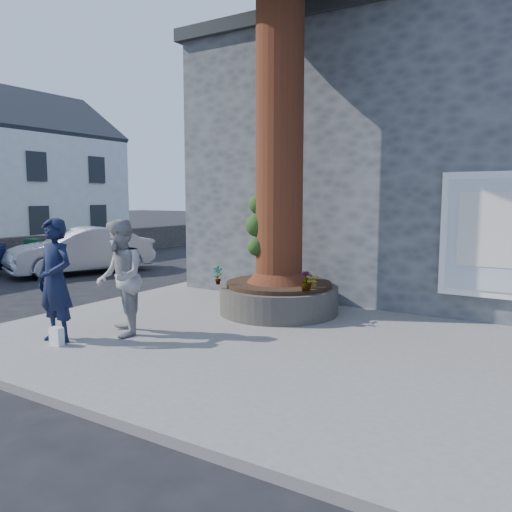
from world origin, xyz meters
The scene contains 15 objects.
ground centered at (0.00, 0.00, 0.00)m, with size 120.00×120.00×0.00m, color black.
pavement centered at (1.50, 1.00, 0.06)m, with size 9.00×8.00×0.12m, color slate.
yellow_line centered at (-3.05, 1.00, 0.00)m, with size 0.10×30.00×0.01m, color yellow.
stone_shop centered at (2.50, 7.20, 3.16)m, with size 10.30×8.30×6.30m.
planter centered at (0.80, 2.00, 0.41)m, with size 2.30×2.30×0.60m.
cottage_far centered at (-16.50, 8.00, 3.79)m, with size 7.30×7.40×8.75m.
man centered at (-1.19, -1.54, 1.08)m, with size 0.70×0.46×1.92m, color black.
woman centered at (-0.60, -0.77, 1.07)m, with size 0.92×0.72×1.90m, color #9D9B97.
shopping_bag centered at (-1.00, -1.70, 0.26)m, with size 0.20×0.12×0.28m, color white.
car_silver centered at (-7.20, 3.84, 0.71)m, with size 1.50×4.29×1.41m, color #97989E.
a_board_sign centered at (-9.25, 3.63, 0.50)m, with size 0.55×0.36×1.00m, color #103E1F.
plant_a centered at (-0.05, 1.15, 0.90)m, with size 0.19×0.13×0.36m, color gray.
plant_b centered at (0.97, 2.45, 0.94)m, with size 0.24×0.23×0.43m, color gray.
plant_c centered at (1.65, 1.46, 0.90)m, with size 0.20×0.20×0.36m, color gray.
plant_d centered at (1.65, 1.72, 0.88)m, with size 0.29×0.26×0.32m, color gray.
Camera 1 is at (5.44, -6.37, 2.36)m, focal length 35.00 mm.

